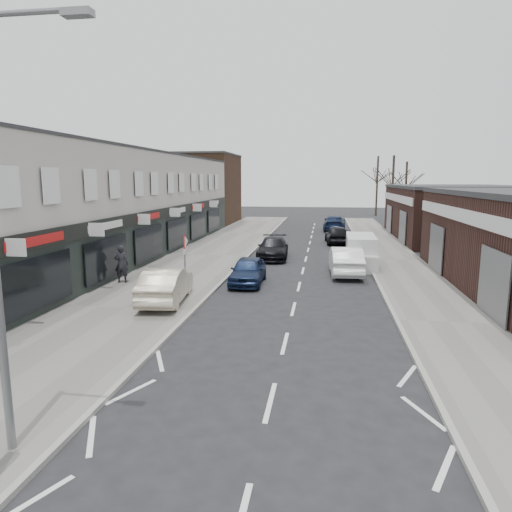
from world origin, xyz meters
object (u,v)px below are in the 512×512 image
at_px(parked_car_left_b, 273,248).
at_px(parked_car_right_c, 335,223).
at_px(warning_sign, 185,246).
at_px(white_van, 361,252).
at_px(parked_car_left_a, 248,271).
at_px(pedestrian, 121,264).
at_px(parked_car_right_a, 346,261).
at_px(parked_car_right_b, 337,235).
at_px(sedan_on_pavement, 166,285).

height_order(parked_car_left_b, parked_car_right_c, parked_car_right_c).
height_order(warning_sign, parked_car_left_b, warning_sign).
xyz_separation_m(white_van, parked_car_left_a, (-6.01, -5.75, -0.21)).
bearing_deg(white_van, parked_car_left_b, 162.60).
xyz_separation_m(pedestrian, parked_car_right_a, (11.22, 4.27, -0.29)).
bearing_deg(parked_car_right_b, parked_car_left_a, 69.36).
xyz_separation_m(parked_car_left_b, parked_car_right_c, (4.40, 17.56, 0.07)).
bearing_deg(warning_sign, parked_car_left_a, 41.45).
bearing_deg(sedan_on_pavement, parked_car_left_b, -111.53).
relative_size(parked_car_left_a, parked_car_right_c, 0.74).
relative_size(parked_car_left_a, parked_car_right_b, 0.90).
xyz_separation_m(parked_car_left_a, parked_car_left_b, (0.41, 7.62, 0.03)).
relative_size(warning_sign, parked_car_right_a, 0.57).
bearing_deg(parked_car_left_b, white_van, -21.50).
relative_size(parked_car_right_b, parked_car_right_c, 0.82).
xyz_separation_m(parked_car_left_a, parked_car_right_c, (4.81, 25.18, 0.10)).
distance_m(parked_car_left_a, parked_car_right_a, 5.88).
relative_size(pedestrian, parked_car_right_b, 0.43).
height_order(sedan_on_pavement, parked_car_left_a, sedan_on_pavement).
xyz_separation_m(white_van, parked_car_right_b, (-1.20, 9.80, -0.13)).
relative_size(parked_car_left_b, parked_car_right_c, 0.90).
distance_m(parked_car_left_b, parked_car_right_b, 9.07).
relative_size(parked_car_left_a, parked_car_right_a, 0.84).
height_order(warning_sign, pedestrian, warning_sign).
distance_m(white_van, sedan_on_pavement, 13.39).
relative_size(warning_sign, parked_car_right_b, 0.61).
relative_size(parked_car_right_a, parked_car_right_b, 1.07).
xyz_separation_m(sedan_on_pavement, parked_car_right_c, (7.58, 29.55, -0.08)).
relative_size(parked_car_left_b, parked_car_right_a, 1.02).
bearing_deg(parked_car_right_c, sedan_on_pavement, 78.31).
distance_m(white_van, pedestrian, 14.06).
distance_m(parked_car_left_a, parked_car_right_c, 25.64).
relative_size(pedestrian, parked_car_right_a, 0.40).
bearing_deg(parked_car_left_b, parked_car_right_a, -47.63).
distance_m(warning_sign, parked_car_left_b, 10.42).
xyz_separation_m(parked_car_right_b, parked_car_right_c, (0.00, 9.63, 0.03)).
distance_m(parked_car_left_a, parked_car_left_b, 7.63).
distance_m(parked_car_left_b, parked_car_right_c, 18.10).
bearing_deg(sedan_on_pavement, parked_car_right_a, -142.83).
bearing_deg(parked_car_right_c, parked_car_right_a, 93.18).
relative_size(parked_car_right_a, parked_car_right_c, 0.88).
height_order(warning_sign, parked_car_right_c, warning_sign).
bearing_deg(parked_car_left_b, pedestrian, -130.00).
xyz_separation_m(parked_car_left_a, parked_car_right_a, (5.00, 3.09, 0.10)).
height_order(pedestrian, parked_car_left_a, pedestrian).
distance_m(sedan_on_pavement, parked_car_right_c, 30.51).
xyz_separation_m(sedan_on_pavement, parked_car_right_b, (7.58, 19.92, -0.10)).
bearing_deg(white_van, parked_car_left_a, -135.17).
relative_size(white_van, parked_car_left_a, 1.22).
bearing_deg(parked_car_right_b, parked_car_right_c, -93.45).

